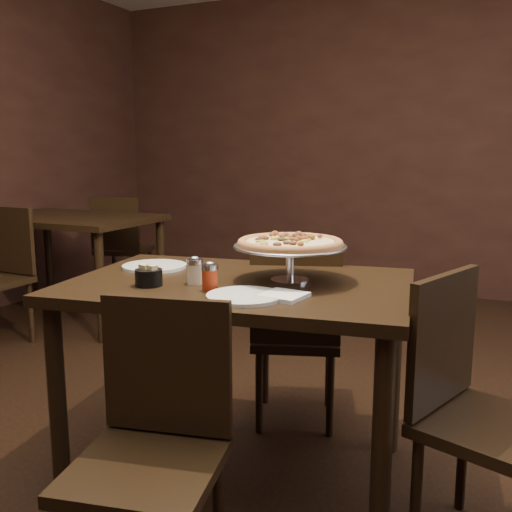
% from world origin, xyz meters
% --- Properties ---
extents(room, '(6.04, 7.04, 2.84)m').
position_xyz_m(room, '(0.06, 0.03, 1.40)').
color(room, black).
rests_on(room, ground).
extents(dining_table, '(1.39, 1.03, 0.80)m').
position_xyz_m(dining_table, '(-0.03, 0.04, 0.70)').
color(dining_table, black).
rests_on(dining_table, ground).
extents(background_table, '(1.30, 0.87, 0.81)m').
position_xyz_m(background_table, '(-2.20, 1.50, 0.71)').
color(background_table, black).
rests_on(background_table, ground).
extents(pizza_stand, '(0.43, 0.43, 0.18)m').
position_xyz_m(pizza_stand, '(0.15, 0.12, 0.95)').
color(pizza_stand, silver).
rests_on(pizza_stand, dining_table).
extents(parmesan_shaker, '(0.06, 0.06, 0.11)m').
position_xyz_m(parmesan_shaker, '(-0.16, -0.07, 0.85)').
color(parmesan_shaker, beige).
rests_on(parmesan_shaker, dining_table).
extents(pepper_flake_shaker, '(0.06, 0.06, 0.11)m').
position_xyz_m(pepper_flake_shaker, '(-0.06, -0.14, 0.85)').
color(pepper_flake_shaker, maroon).
rests_on(pepper_flake_shaker, dining_table).
extents(packet_caddy, '(0.10, 0.10, 0.08)m').
position_xyz_m(packet_caddy, '(-0.30, -0.17, 0.84)').
color(packet_caddy, black).
rests_on(packet_caddy, dining_table).
extents(napkin_stack, '(0.16, 0.16, 0.01)m').
position_xyz_m(napkin_stack, '(0.22, -0.13, 0.81)').
color(napkin_stack, white).
rests_on(napkin_stack, dining_table).
extents(plate_left, '(0.27, 0.27, 0.01)m').
position_xyz_m(plate_left, '(-0.47, 0.12, 0.81)').
color(plate_left, silver).
rests_on(plate_left, dining_table).
extents(plate_near, '(0.26, 0.26, 0.01)m').
position_xyz_m(plate_near, '(0.10, -0.19, 0.81)').
color(plate_near, silver).
rests_on(plate_near, dining_table).
extents(serving_spatula, '(0.14, 0.14, 0.02)m').
position_xyz_m(serving_spatula, '(0.15, 0.03, 0.94)').
color(serving_spatula, silver).
rests_on(serving_spatula, pizza_stand).
extents(chair_far, '(0.51, 0.51, 0.87)m').
position_xyz_m(chair_far, '(0.02, 0.53, 0.47)').
color(chair_far, black).
rests_on(chair_far, ground).
extents(chair_near, '(0.48, 0.48, 0.86)m').
position_xyz_m(chair_near, '(0.01, -0.61, 0.47)').
color(chair_near, black).
rests_on(chair_near, ground).
extents(chair_side, '(0.54, 0.54, 0.90)m').
position_xyz_m(chair_side, '(0.84, -0.03, 0.49)').
color(chair_side, black).
rests_on(chair_side, ground).
extents(bg_chair_far, '(0.53, 0.53, 0.92)m').
position_xyz_m(bg_chair_far, '(-2.21, 2.15, 0.50)').
color(bg_chair_far, black).
rests_on(bg_chair_far, ground).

